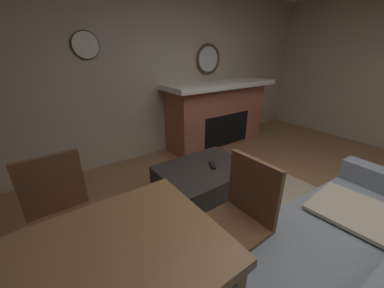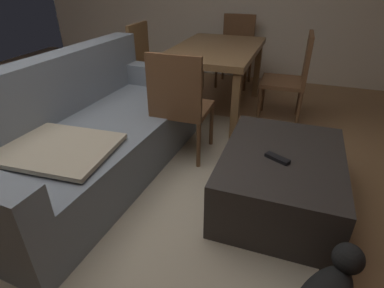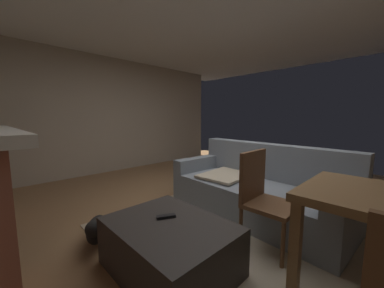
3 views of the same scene
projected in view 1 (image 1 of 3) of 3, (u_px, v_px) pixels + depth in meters
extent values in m
plane|color=olive|center=(318.00, 248.00, 1.99)|extent=(7.88, 7.88, 0.00)
cube|color=#B7A893|center=(161.00, 74.00, 3.57)|extent=(6.96, 0.12, 2.60)
cube|color=tan|center=(249.00, 232.00, 2.16)|extent=(2.60, 2.00, 0.01)
cube|color=#9E5642|center=(216.00, 116.00, 4.08)|extent=(1.82, 0.60, 1.08)
cube|color=black|center=(225.00, 129.00, 3.95)|extent=(1.00, 0.10, 0.56)
cube|color=white|center=(219.00, 84.00, 3.82)|extent=(2.06, 0.76, 0.08)
torus|color=#4C331E|center=(208.00, 59.00, 3.90)|extent=(0.52, 0.05, 0.52)
cylinder|color=silver|center=(208.00, 59.00, 3.90)|extent=(0.43, 0.01, 0.43)
cube|color=slate|center=(334.00, 268.00, 1.58)|extent=(2.23, 1.08, 0.42)
cube|color=tan|center=(372.00, 218.00, 1.70)|extent=(0.61, 0.85, 0.03)
cube|color=#2D2826|center=(204.00, 182.00, 2.62)|extent=(1.02, 0.77, 0.41)
cube|color=black|center=(212.00, 165.00, 2.56)|extent=(0.12, 0.17, 0.02)
cube|color=brown|center=(76.00, 274.00, 0.99)|extent=(1.40, 0.87, 0.06)
cube|color=brown|center=(165.00, 227.00, 1.76)|extent=(0.07, 0.07, 0.68)
cube|color=brown|center=(65.00, 226.00, 1.65)|extent=(0.45, 0.45, 0.04)
cube|color=brown|center=(52.00, 185.00, 1.70)|extent=(0.44, 0.05, 0.48)
cylinder|color=brown|center=(105.00, 253.00, 1.70)|extent=(0.04, 0.04, 0.41)
cylinder|color=brown|center=(44.00, 283.00, 1.48)|extent=(0.04, 0.04, 0.41)
cylinder|color=brown|center=(91.00, 223.00, 2.00)|extent=(0.04, 0.04, 0.41)
cylinder|color=brown|center=(38.00, 245.00, 1.77)|extent=(0.04, 0.04, 0.41)
cube|color=brown|center=(232.00, 227.00, 1.64)|extent=(0.45, 0.45, 0.04)
cube|color=brown|center=(253.00, 188.00, 1.65)|extent=(0.05, 0.44, 0.48)
cylinder|color=brown|center=(230.00, 285.00, 1.47)|extent=(0.04, 0.04, 0.41)
cylinder|color=brown|center=(194.00, 246.00, 1.76)|extent=(0.04, 0.04, 0.41)
cylinder|color=brown|center=(267.00, 254.00, 1.69)|extent=(0.04, 0.04, 0.41)
cylinder|color=brown|center=(229.00, 224.00, 1.99)|extent=(0.04, 0.04, 0.41)
ellipsoid|color=black|center=(235.00, 160.00, 3.28)|extent=(0.51, 0.40, 0.20)
sphere|color=black|center=(222.00, 154.00, 3.21)|extent=(0.15, 0.15, 0.15)
cylinder|color=silver|center=(86.00, 45.00, 2.76)|extent=(0.32, 0.03, 0.32)
torus|color=black|center=(86.00, 45.00, 2.76)|extent=(0.34, 0.02, 0.34)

